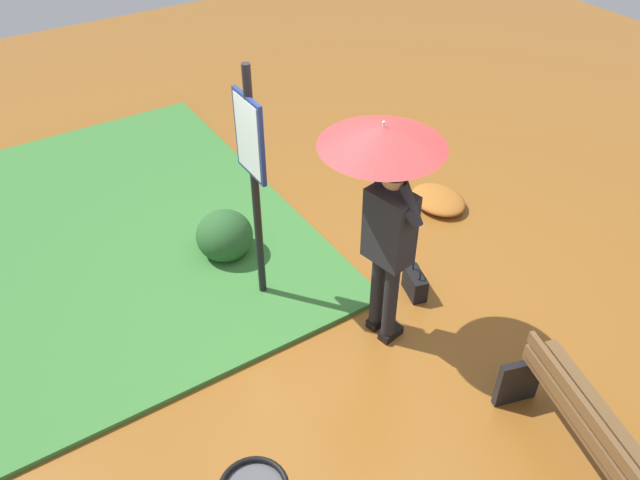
% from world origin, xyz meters
% --- Properties ---
extents(ground_plane, '(18.00, 18.00, 0.00)m').
position_xyz_m(ground_plane, '(0.00, 0.00, 0.00)').
color(ground_plane, brown).
extents(grass_verge, '(4.80, 4.00, 0.05)m').
position_xyz_m(grass_verge, '(2.45, 1.59, 0.03)').
color(grass_verge, '#387533').
rests_on(grass_verge, ground_plane).
extents(person_with_umbrella, '(0.96, 0.96, 2.04)m').
position_xyz_m(person_with_umbrella, '(-0.16, -0.13, 1.55)').
color(person_with_umbrella, black).
rests_on(person_with_umbrella, ground_plane).
extents(info_sign_post, '(0.44, 0.07, 2.30)m').
position_xyz_m(info_sign_post, '(0.76, 0.52, 1.44)').
color(info_sign_post, black).
rests_on(info_sign_post, ground_plane).
extents(handbag, '(0.33, 0.22, 0.37)m').
position_xyz_m(handbag, '(-0.01, -0.71, 0.13)').
color(handbag, black).
rests_on(handbag, ground_plane).
extents(park_bench, '(1.44, 0.75, 0.75)m').
position_xyz_m(park_bench, '(-2.04, -0.55, 0.40)').
color(park_bench, black).
rests_on(park_bench, ground_plane).
extents(shrub_cluster, '(0.63, 0.57, 0.51)m').
position_xyz_m(shrub_cluster, '(1.50, 0.53, 0.24)').
color(shrub_cluster, '#285628').
rests_on(shrub_cluster, ground_plane).
extents(leaf_pile_by_bench, '(0.68, 0.54, 0.15)m').
position_xyz_m(leaf_pile_by_bench, '(0.98, -1.86, 0.07)').
color(leaf_pile_by_bench, '#A86023').
rests_on(leaf_pile_by_bench, ground_plane).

